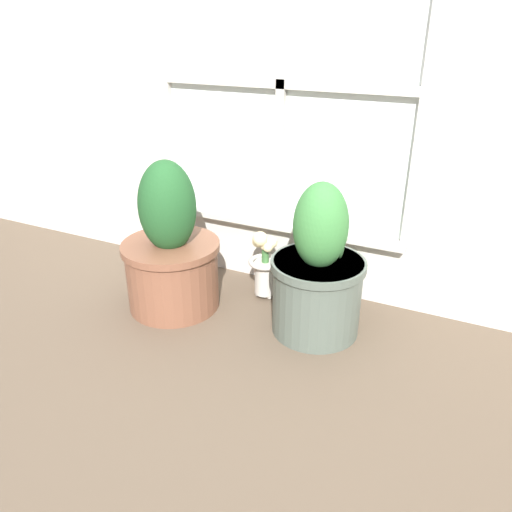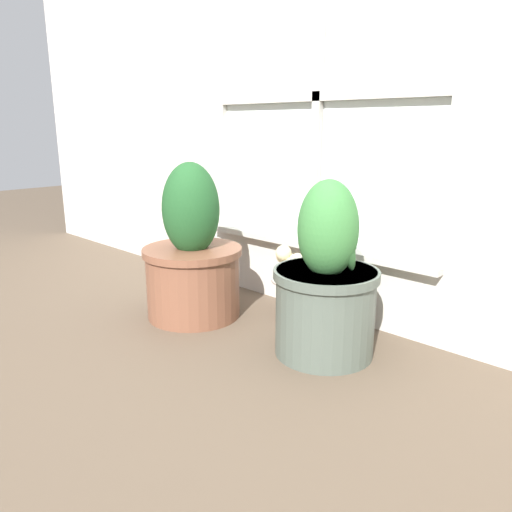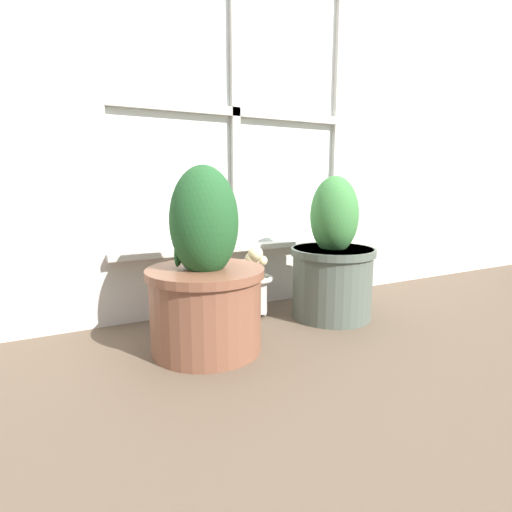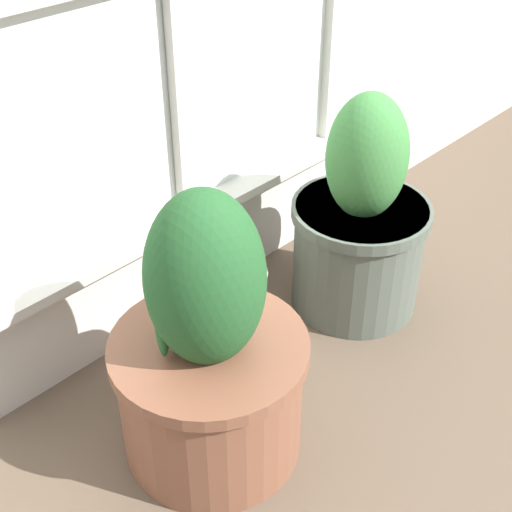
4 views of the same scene
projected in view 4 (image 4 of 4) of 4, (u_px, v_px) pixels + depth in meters
name	position (u px, v px, depth m)	size (l,w,h in m)	color
ground_plane	(345.00, 397.00, 1.62)	(10.00, 10.00, 0.00)	brown
potted_plant_left	(209.00, 360.00, 1.38)	(0.39, 0.39, 0.61)	brown
potted_plant_right	(360.00, 227.00, 1.77)	(0.35, 0.35, 0.59)	#4C564C
flower_vase	(239.00, 275.00, 1.74)	(0.14, 0.14, 0.30)	#BCB7AD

